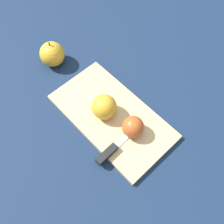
# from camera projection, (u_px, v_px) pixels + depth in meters

# --- Properties ---
(ground_plane) EXTENTS (4.00, 4.00, 0.00)m
(ground_plane) POSITION_uv_depth(u_px,v_px,m) (112.00, 118.00, 0.81)
(ground_plane) COLOR #14233D
(cutting_board) EXTENTS (0.41, 0.26, 0.02)m
(cutting_board) POSITION_uv_depth(u_px,v_px,m) (112.00, 116.00, 0.81)
(cutting_board) COLOR tan
(cutting_board) RESTS_ON ground_plane
(apple_half_left) EXTENTS (0.08, 0.08, 0.08)m
(apple_half_left) POSITION_uv_depth(u_px,v_px,m) (104.00, 107.00, 0.77)
(apple_half_left) COLOR gold
(apple_half_left) RESTS_ON cutting_board
(apple_half_right) EXTENTS (0.06, 0.06, 0.06)m
(apple_half_right) POSITION_uv_depth(u_px,v_px,m) (133.00, 127.00, 0.74)
(apple_half_right) COLOR #AD4C1E
(apple_half_right) RESTS_ON cutting_board
(knife) EXTENTS (0.03, 0.15, 0.02)m
(knife) POSITION_uv_depth(u_px,v_px,m) (109.00, 152.00, 0.73)
(knife) COLOR silver
(knife) RESTS_ON cutting_board
(apple_whole) EXTENTS (0.08, 0.08, 0.10)m
(apple_whole) POSITION_uv_depth(u_px,v_px,m) (52.00, 54.00, 0.88)
(apple_whole) COLOR gold
(apple_whole) RESTS_ON ground_plane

